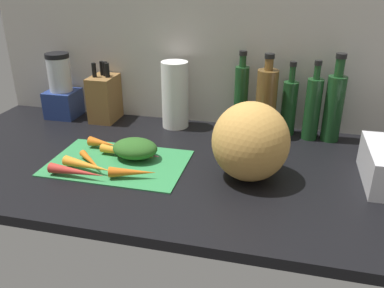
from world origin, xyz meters
TOP-DOWN VIEW (x-y plane):
  - ground_plane at (0.00, 0.00)cm, footprint 170.00×80.00cm
  - wall_back at (0.00, 38.50)cm, footprint 170.00×3.00cm
  - cutting_board at (-18.04, -6.04)cm, footprint 43.06×28.15cm
  - carrot_0 at (-25.67, -18.23)cm, footprint 18.01×4.11cm
  - carrot_1 at (-12.92, -2.73)cm, footprint 12.06×2.75cm
  - carrot_2 at (-27.18, 2.32)cm, footprint 10.43×4.65cm
  - carrot_3 at (-12.64, -0.83)cm, footprint 16.42×8.11cm
  - carrot_4 at (-24.83, -10.39)cm, footprint 13.00×11.86cm
  - carrot_5 at (-9.60, -14.70)cm, footprint 14.19×6.11cm
  - carrot_6 at (-24.20, -13.90)cm, footprint 17.61×6.36cm
  - carrot_7 at (-17.14, -2.18)cm, footprint 17.86×5.53cm
  - carrot_greens_pile at (-13.67, -1.95)cm, footprint 14.68×11.29cm
  - winter_squash at (23.23, -5.22)cm, footprint 22.34×21.74cm
  - knife_block at (-38.55, 29.72)cm, footprint 9.49×13.52cm
  - blender_appliance at (-57.10, 29.32)cm, footprint 12.18×12.18cm
  - paper_towel_roll at (-9.14, 29.50)cm, footprint 10.11×10.11cm
  - bottle_0 at (15.70, 31.40)cm, footprint 5.17×5.17cm
  - bottle_1 at (25.14, 27.88)cm, footprint 7.50×7.50cm
  - bottle_2 at (33.27, 32.08)cm, footprint 5.49×5.49cm
  - bottle_3 at (41.37, 29.36)cm, footprint 5.60×5.60cm
  - bottle_4 at (48.42, 29.78)cm, footprint 6.51×6.51cm

SIDE VIEW (x-z plane):
  - ground_plane at x=0.00cm, z-range -3.00..0.00cm
  - cutting_board at x=-18.04cm, z-range 0.00..0.80cm
  - carrot_1 at x=-12.92cm, z-range 0.80..2.86cm
  - carrot_4 at x=-24.83cm, z-range 0.80..3.00cm
  - carrot_7 at x=-17.14cm, z-range 0.80..3.75cm
  - carrot_0 at x=-25.67cm, z-range 0.80..3.97cm
  - carrot_6 at x=-24.20cm, z-range 0.80..4.01cm
  - carrot_5 at x=-9.60cm, z-range 0.80..4.01cm
  - carrot_3 at x=-12.64cm, z-range 0.80..4.06cm
  - carrot_2 at x=-27.18cm, z-range 0.80..4.16cm
  - carrot_greens_pile at x=-13.67cm, z-range 0.80..7.01cm
  - knife_block at x=-38.55cm, z-range -2.39..21.08cm
  - bottle_2 at x=33.27cm, z-range -2.87..24.16cm
  - blender_appliance at x=-57.10cm, z-range -1.84..24.33cm
  - winter_squash at x=23.23cm, z-range 0.00..23.23cm
  - bottle_3 at x=41.37cm, z-range -2.55..25.93cm
  - paper_towel_roll at x=-9.14cm, z-range 0.00..25.32cm
  - bottle_4 at x=48.42cm, z-range -2.68..28.38cm
  - bottle_1 at x=25.14cm, z-range -2.27..28.01cm
  - bottle_0 at x=15.70cm, z-range -2.02..28.09cm
  - wall_back at x=0.00cm, z-range 0.00..60.00cm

